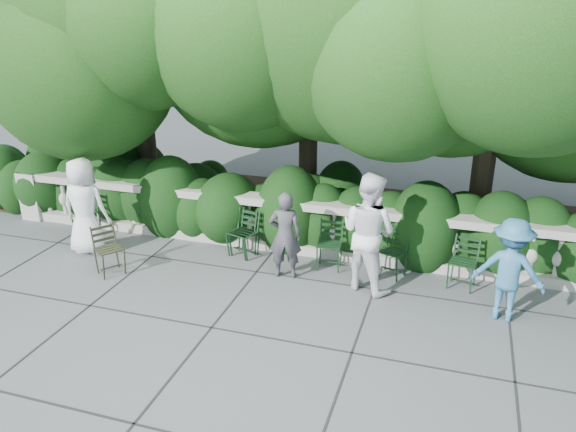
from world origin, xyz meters
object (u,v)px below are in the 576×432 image
(chair_d, at_px, (328,272))
(person_older_blue, at_px, (509,270))
(person_businessman, at_px, (85,207))
(chair_f, at_px, (458,291))
(chair_a, at_px, (82,236))
(person_casual_man, at_px, (368,232))
(person_woman_grey, at_px, (285,235))
(chair_e, at_px, (386,279))
(chair_b, at_px, (239,258))
(chair_c, at_px, (237,258))
(chair_weathered, at_px, (115,276))

(chair_d, relative_size, person_older_blue, 0.55)
(person_businessman, bearing_deg, chair_f, -178.49)
(chair_a, distance_m, person_casual_man, 5.70)
(chair_a, distance_m, person_woman_grey, 4.35)
(chair_e, height_order, chair_f, same)
(chair_d, distance_m, chair_f, 2.13)
(chair_b, relative_size, person_older_blue, 0.55)
(chair_e, distance_m, person_older_blue, 2.04)
(chair_e, bearing_deg, chair_c, -160.34)
(chair_b, relative_size, person_businessman, 0.48)
(person_woman_grey, relative_size, person_older_blue, 0.96)
(chair_c, relative_size, person_woman_grey, 0.57)
(chair_d, bearing_deg, person_older_blue, -18.05)
(person_older_blue, bearing_deg, person_casual_man, 0.87)
(chair_weathered, bearing_deg, chair_e, -38.65)
(chair_e, bearing_deg, chair_b, -160.71)
(chair_e, height_order, person_older_blue, person_older_blue)
(chair_b, bearing_deg, person_older_blue, 10.83)
(chair_b, bearing_deg, chair_d, 18.31)
(chair_d, relative_size, chair_f, 1.00)
(chair_e, distance_m, person_woman_grey, 1.83)
(chair_d, distance_m, person_woman_grey, 1.04)
(chair_c, relative_size, chair_d, 1.00)
(chair_d, xyz_separation_m, person_businessman, (-4.31, -0.52, 0.88))
(chair_weathered, xyz_separation_m, person_casual_man, (4.03, 0.90, 0.95))
(chair_weathered, distance_m, person_businessman, 1.50)
(chair_b, bearing_deg, chair_a, -160.32)
(chair_e, xyz_separation_m, person_businessman, (-5.30, -0.56, 0.88))
(chair_b, relative_size, chair_weathered, 1.00)
(chair_d, relative_size, person_businessman, 0.48)
(chair_c, xyz_separation_m, person_older_blue, (4.41, -0.66, 0.77))
(chair_c, xyz_separation_m, chair_f, (3.78, -0.06, 0.00))
(person_businessman, distance_m, person_woman_grey, 3.68)
(chair_e, height_order, person_businessman, person_businessman)
(chair_weathered, distance_m, person_older_blue, 6.16)
(chair_b, distance_m, person_businessman, 2.88)
(chair_d, height_order, chair_f, same)
(chair_a, relative_size, person_woman_grey, 0.57)
(chair_a, xyz_separation_m, chair_b, (3.29, 0.00, 0.00))
(chair_f, height_order, person_casual_man, person_casual_man)
(chair_d, relative_size, person_casual_man, 0.44)
(chair_f, height_order, chair_weathered, same)
(chair_weathered, distance_m, person_casual_man, 4.24)
(person_businessman, bearing_deg, chair_c, -171.31)
(chair_a, bearing_deg, person_woman_grey, 9.59)
(chair_weathered, xyz_separation_m, person_woman_grey, (2.69, 0.87, 0.74))
(chair_weathered, height_order, person_woman_grey, person_woman_grey)
(chair_c, distance_m, chair_e, 2.64)
(chair_b, xyz_separation_m, chair_c, (-0.03, -0.02, 0.00))
(person_casual_man, xyz_separation_m, person_older_blue, (2.06, -0.31, -0.19))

